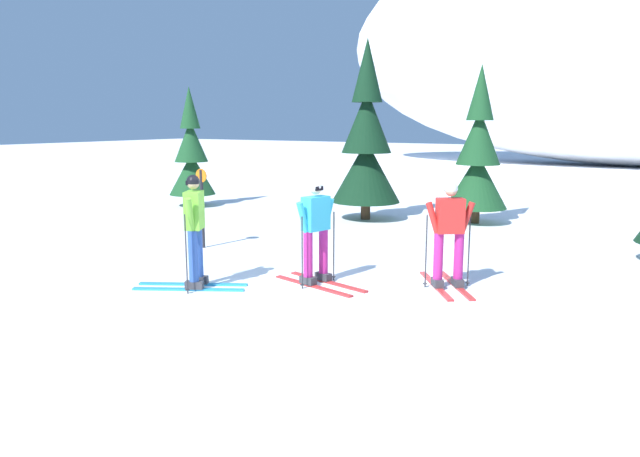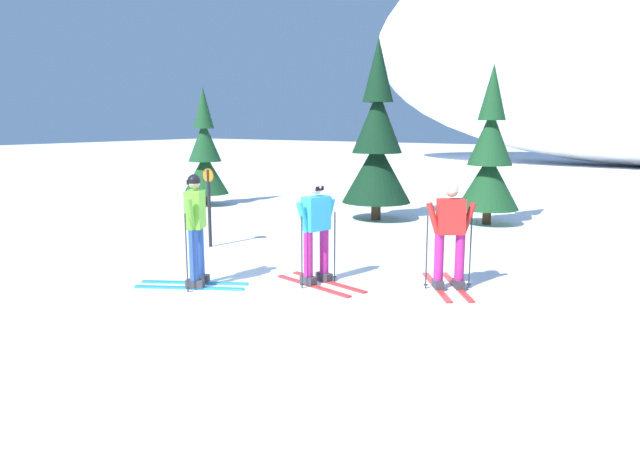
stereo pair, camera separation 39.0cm
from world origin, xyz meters
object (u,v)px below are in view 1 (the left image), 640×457
object	(u,v)px
pine_tree_center_left	(366,145)
pine_tree_center	(478,158)
skier_lime_jacket	(194,230)
pine_tree_far_left	(191,157)
trail_marker_post	(202,204)
skier_cyan_jacket	(316,230)
skier_red_jacket	(449,233)

from	to	relation	value
pine_tree_center_left	pine_tree_center	xyz separation A→B (m)	(2.75, 0.90, -0.30)
skier_lime_jacket	pine_tree_center_left	distance (m)	7.56
pine_tree_center_left	skier_lime_jacket	bearing A→B (deg)	-84.70
pine_tree_far_left	pine_tree_center_left	bearing A→B (deg)	4.42
trail_marker_post	skier_cyan_jacket	bearing A→B (deg)	-19.09
skier_lime_jacket	trail_marker_post	distance (m)	3.12
pine_tree_far_left	trail_marker_post	size ratio (longest dim) A/B	2.22
pine_tree_far_left	skier_cyan_jacket	bearing A→B (deg)	-35.91
pine_tree_center	skier_red_jacket	bearing A→B (deg)	-77.49
skier_red_jacket	pine_tree_far_left	distance (m)	11.14
skier_lime_jacket	pine_tree_far_left	distance (m)	9.58
skier_red_jacket	pine_tree_far_left	world-z (taller)	pine_tree_far_left
skier_lime_jacket	skier_cyan_jacket	bearing A→B (deg)	37.94
pine_tree_center_left	trail_marker_post	bearing A→B (deg)	-104.36
pine_tree_center	skier_cyan_jacket	bearing A→B (deg)	-94.23
skier_lime_jacket	pine_tree_center	xyz separation A→B (m)	(2.05, 8.36, 0.75)
skier_lime_jacket	skier_red_jacket	world-z (taller)	skier_lime_jacket
trail_marker_post	skier_red_jacket	bearing A→B (deg)	-3.63
pine_tree_center	skier_lime_jacket	bearing A→B (deg)	-103.81
skier_lime_jacket	pine_tree_center	world-z (taller)	pine_tree_center
pine_tree_center_left	pine_tree_far_left	bearing A→B (deg)	-175.58
pine_tree_far_left	pine_tree_center_left	distance (m)	5.85
skier_red_jacket	pine_tree_center_left	distance (m)	6.89
skier_cyan_jacket	skier_red_jacket	world-z (taller)	skier_red_jacket
skier_lime_jacket	pine_tree_center	distance (m)	8.64
trail_marker_post	pine_tree_center_left	bearing A→B (deg)	75.64
skier_lime_jacket	pine_tree_center	bearing A→B (deg)	76.19
skier_red_jacket	skier_cyan_jacket	bearing A→B (deg)	-155.72
pine_tree_far_left	trail_marker_post	world-z (taller)	pine_tree_far_left
pine_tree_far_left	pine_tree_center	size ratio (longest dim) A/B	0.91
skier_cyan_jacket	pine_tree_center	world-z (taller)	pine_tree_center
pine_tree_far_left	trail_marker_post	distance (m)	6.48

